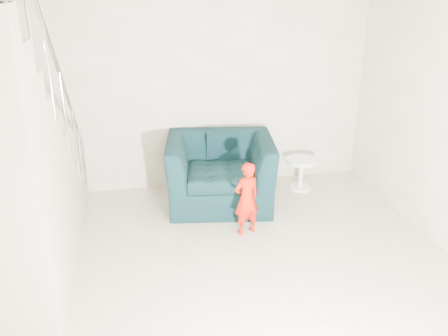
{
  "coord_description": "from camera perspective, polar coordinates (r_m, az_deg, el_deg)",
  "views": [
    {
      "loc": [
        -0.81,
        -3.64,
        2.84
      ],
      "look_at": [
        0.15,
        1.2,
        0.85
      ],
      "focal_mm": 38.0,
      "sensor_mm": 36.0,
      "label": 1
    }
  ],
  "objects": [
    {
      "name": "staircase",
      "position": [
        4.75,
        -24.69,
        -3.67
      ],
      "size": [
        1.02,
        3.03,
        3.62
      ],
      "color": "#ADA089",
      "rests_on": "floor"
    },
    {
      "name": "floor",
      "position": [
        4.69,
        1.09,
        -15.33
      ],
      "size": [
        5.5,
        5.5,
        0.0
      ],
      "primitive_type": "plane",
      "color": "#9F917B",
      "rests_on": "ground"
    },
    {
      "name": "cushion",
      "position": [
        6.54,
        -0.35,
        2.8
      ],
      "size": [
        0.42,
        0.2,
        0.42
      ],
      "primitive_type": "cube",
      "rotation": [
        0.21,
        0.0,
        0.0
      ],
      "color": "black",
      "rests_on": "armchair"
    },
    {
      "name": "back_wall",
      "position": [
        6.61,
        -3.93,
        8.89
      ],
      "size": [
        5.0,
        0.0,
        5.0
      ],
      "primitive_type": "plane",
      "rotation": [
        1.57,
        0.0,
        0.0
      ],
      "color": "#A39684",
      "rests_on": "floor"
    },
    {
      "name": "throw",
      "position": [
        6.24,
        -6.15,
        0.44
      ],
      "size": [
        0.05,
        0.46,
        0.52
      ],
      "primitive_type": "cube",
      "color": "black",
      "rests_on": "armchair"
    },
    {
      "name": "armchair",
      "position": [
        6.29,
        -0.48,
        -0.39
      ],
      "size": [
        1.55,
        1.4,
        0.9
      ],
      "primitive_type": "imported",
      "rotation": [
        0.0,
        0.0,
        -0.15
      ],
      "color": "black",
      "rests_on": "floor"
    },
    {
      "name": "toddler",
      "position": [
        5.53,
        2.73,
        -3.69
      ],
      "size": [
        0.38,
        0.31,
        0.9
      ],
      "primitive_type": "imported",
      "rotation": [
        0.0,
        0.0,
        3.48
      ],
      "color": "#AC0805",
      "rests_on": "floor"
    },
    {
      "name": "side_table",
      "position": [
        6.84,
        9.25,
        -0.12
      ],
      "size": [
        0.45,
        0.45,
        0.45
      ],
      "color": "white",
      "rests_on": "floor"
    },
    {
      "name": "phone",
      "position": [
        5.39,
        3.7,
        -0.58
      ],
      "size": [
        0.04,
        0.05,
        0.1
      ],
      "primitive_type": "cube",
      "rotation": [
        0.0,
        0.0,
        0.33
      ],
      "color": "black",
      "rests_on": "toddler"
    }
  ]
}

